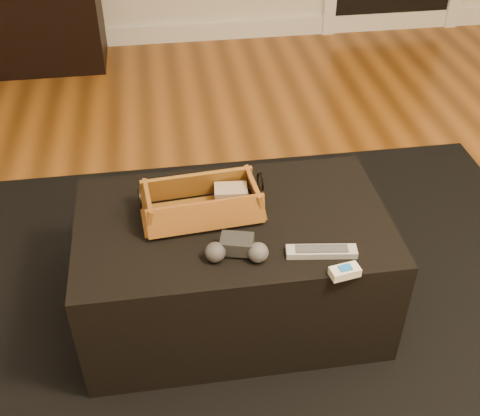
{
  "coord_description": "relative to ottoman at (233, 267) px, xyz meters",
  "views": [
    {
      "loc": [
        -0.36,
        -1.22,
        1.64
      ],
      "look_at": [
        -0.14,
        0.22,
        0.49
      ],
      "focal_mm": 45.0,
      "sensor_mm": 36.0,
      "label": 1
    }
  ],
  "objects": [
    {
      "name": "silver_remote",
      "position": [
        0.24,
        -0.2,
        0.22
      ],
      "size": [
        0.21,
        0.07,
        0.02
      ],
      "color": "#B8BCC1",
      "rests_on": "ottoman"
    },
    {
      "name": "floor",
      "position": [
        0.16,
        -0.24,
        -0.23
      ],
      "size": [
        5.0,
        5.5,
        0.01
      ],
      "primitive_type": "cube",
      "color": "brown",
      "rests_on": "ground"
    },
    {
      "name": "area_rug",
      "position": [
        -0.0,
        -0.05,
        -0.22
      ],
      "size": [
        2.6,
        2.0,
        0.01
      ],
      "primitive_type": "cube",
      "color": "black",
      "rests_on": "floor"
    },
    {
      "name": "tv_remote",
      "position": [
        -0.11,
        0.02,
        0.23
      ],
      "size": [
        0.21,
        0.08,
        0.02
      ],
      "primitive_type": "cube",
      "rotation": [
        0.0,
        0.0,
        0.19
      ],
      "color": "black",
      "rests_on": "wicker_basket"
    },
    {
      "name": "ottoman",
      "position": [
        0.0,
        0.0,
        0.0
      ],
      "size": [
        1.0,
        0.6,
        0.42
      ],
      "primitive_type": "cube",
      "color": "black",
      "rests_on": "area_rug"
    },
    {
      "name": "wicker_basket",
      "position": [
        -0.09,
        0.04,
        0.26
      ],
      "size": [
        0.4,
        0.23,
        0.13
      ],
      "color": "#9D6923",
      "rests_on": "ottoman"
    },
    {
      "name": "game_controller",
      "position": [
        -0.01,
        -0.17,
        0.24
      ],
      "size": [
        0.19,
        0.12,
        0.06
      ],
      "color": "black",
      "rests_on": "ottoman"
    },
    {
      "name": "cloth_bundle",
      "position": [
        0.0,
        0.07,
        0.25
      ],
      "size": [
        0.11,
        0.08,
        0.06
      ],
      "primitive_type": "cube",
      "rotation": [
        0.0,
        0.0,
        -0.09
      ],
      "color": "tan",
      "rests_on": "wicker_basket"
    },
    {
      "name": "cream_gadget",
      "position": [
        0.28,
        -0.3,
        0.22
      ],
      "size": [
        0.09,
        0.06,
        0.03
      ],
      "color": "silver",
      "rests_on": "ottoman"
    },
    {
      "name": "baseboard",
      "position": [
        0.16,
        2.49,
        -0.16
      ],
      "size": [
        5.0,
        0.04,
        0.12
      ],
      "primitive_type": "cube",
      "color": "white",
      "rests_on": "floor"
    }
  ]
}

